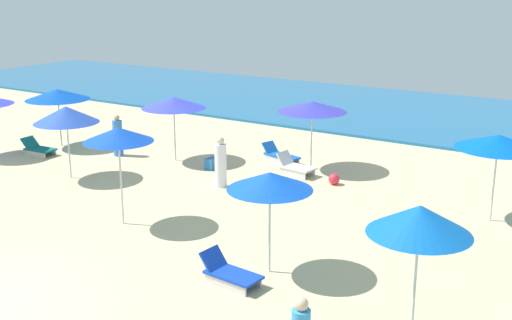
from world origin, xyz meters
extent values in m
cube|color=#1D6498|center=(0.00, 23.94, 0.06)|extent=(60.00, 12.12, 0.12)
cylinder|color=silver|center=(7.95, 3.98, 1.04)|extent=(0.05, 0.05, 2.08)
cone|color=#0D5CB7|center=(7.95, 3.98, 2.34)|extent=(1.85, 1.85, 0.53)
cylinder|color=silver|center=(-5.05, 7.47, 0.94)|extent=(0.05, 0.05, 1.88)
cone|color=#264BB1|center=(-5.05, 7.47, 2.15)|extent=(2.12, 2.12, 0.55)
cylinder|color=silver|center=(-0.60, 5.36, 1.14)|extent=(0.05, 0.05, 2.29)
cone|color=blue|center=(-0.60, 5.36, 2.48)|extent=(1.84, 1.84, 0.38)
cylinder|color=silver|center=(-3.51, 11.05, 0.97)|extent=(0.05, 0.05, 1.94)
cone|color=blue|center=(-3.51, 11.05, 2.14)|extent=(2.32, 2.32, 0.40)
cylinder|color=silver|center=(1.17, 12.77, 1.02)|extent=(0.05, 0.05, 2.03)
cone|color=#3737B8|center=(1.17, 12.77, 2.21)|extent=(2.39, 2.39, 0.35)
cube|color=silver|center=(1.14, 11.54, 0.13)|extent=(1.04, 0.17, 0.25)
cube|color=silver|center=(1.21, 12.09, 0.13)|extent=(1.04, 0.17, 0.25)
cube|color=silver|center=(1.17, 11.81, 0.28)|extent=(1.23, 0.79, 0.06)
cube|color=silver|center=(0.65, 11.88, 0.50)|extent=(0.40, 0.65, 0.46)
cube|color=silver|center=(-0.17, 12.71, 0.10)|extent=(1.22, 0.38, 0.21)
cube|color=silver|center=(-0.04, 13.18, 0.10)|extent=(1.22, 0.38, 0.21)
cube|color=blue|center=(-0.10, 12.95, 0.24)|extent=(1.50, 0.93, 0.06)
cube|color=blue|center=(-0.72, 13.12, 0.42)|extent=(0.50, 0.62, 0.40)
cylinder|color=silver|center=(4.28, 4.99, 0.98)|extent=(0.05, 0.05, 1.95)
cone|color=blue|center=(4.28, 4.99, 2.15)|extent=(1.90, 1.90, 0.39)
cube|color=silver|center=(3.94, 3.75, 0.10)|extent=(1.11, 0.13, 0.21)
cube|color=silver|center=(3.99, 4.28, 0.10)|extent=(1.11, 0.13, 0.21)
cube|color=#143DB7|center=(3.97, 4.01, 0.24)|extent=(1.28, 0.72, 0.06)
cube|color=#143DB7|center=(3.40, 4.06, 0.44)|extent=(0.40, 0.62, 0.44)
cylinder|color=silver|center=(7.68, 11.00, 1.02)|extent=(0.05, 0.05, 2.03)
cone|color=blue|center=(7.68, 11.00, 2.22)|extent=(2.26, 2.26, 0.38)
cylinder|color=silver|center=(-8.72, 10.24, 0.93)|extent=(0.05, 0.05, 1.86)
cone|color=#0944B2|center=(-8.72, 10.24, 2.07)|extent=(2.50, 2.50, 0.41)
cube|color=silver|center=(-8.22, 8.56, 0.10)|extent=(1.03, 0.12, 0.20)
cube|color=silver|center=(-8.26, 9.09, 0.10)|extent=(1.03, 0.12, 0.20)
cube|color=#116663|center=(-8.24, 8.82, 0.23)|extent=(1.18, 0.71, 0.06)
cube|color=#116663|center=(-8.76, 8.79, 0.43)|extent=(0.45, 0.62, 0.42)
cylinder|color=#3D79CE|center=(-5.74, 10.40, 0.67)|extent=(0.51, 0.51, 1.35)
sphere|color=tan|center=(-5.74, 10.40, 1.45)|extent=(0.22, 0.22, 0.22)
sphere|color=beige|center=(6.92, 1.64, 1.48)|extent=(0.23, 0.23, 0.23)
cylinder|color=white|center=(-0.29, 9.43, 0.70)|extent=(0.52, 0.52, 1.40)
sphere|color=beige|center=(-0.29, 9.43, 1.51)|extent=(0.25, 0.25, 0.25)
sphere|color=red|center=(2.66, 11.57, 0.18)|extent=(0.36, 0.36, 0.36)
cube|color=#2567AB|center=(-1.70, 10.92, 0.20)|extent=(0.37, 0.61, 0.39)
camera|label=1|loc=(11.17, -6.23, 6.31)|focal=44.71mm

